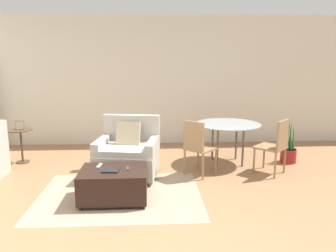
% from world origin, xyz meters
% --- Properties ---
extents(ground_plane, '(20.00, 20.00, 0.00)m').
position_xyz_m(ground_plane, '(0.00, 0.00, 0.00)').
color(ground_plane, '#936B47').
extents(wall_back, '(12.00, 0.06, 2.75)m').
position_xyz_m(wall_back, '(0.00, 3.65, 1.38)').
color(wall_back, beige).
rests_on(wall_back, ground_plane).
extents(area_rug, '(2.21, 1.70, 0.01)m').
position_xyz_m(area_rug, '(-0.13, 0.81, 0.00)').
color(area_rug, gray).
rests_on(area_rug, ground_plane).
extents(armchair, '(1.05, 0.98, 0.93)m').
position_xyz_m(armchair, '(-0.06, 1.59, 0.36)').
color(armchair, '#B2ADA3').
rests_on(armchair, ground_plane).
extents(ottoman, '(0.87, 0.66, 0.42)m').
position_xyz_m(ottoman, '(-0.19, 0.66, 0.23)').
color(ottoman, black).
rests_on(ottoman, ground_plane).
extents(book_stack, '(0.22, 0.17, 0.02)m').
position_xyz_m(book_stack, '(-0.23, 0.60, 0.43)').
color(book_stack, black).
rests_on(book_stack, ottoman).
extents(tv_remote_primary, '(0.06, 0.16, 0.01)m').
position_xyz_m(tv_remote_primary, '(-0.01, 0.71, 0.42)').
color(tv_remote_primary, '#333338').
rests_on(tv_remote_primary, ottoman).
extents(tv_remote_secondary, '(0.07, 0.17, 0.01)m').
position_xyz_m(tv_remote_secondary, '(-0.40, 0.84, 0.42)').
color(tv_remote_secondary, '#B7B7BC').
rests_on(tv_remote_secondary, ottoman).
extents(side_table, '(0.41, 0.41, 0.61)m').
position_xyz_m(side_table, '(-2.01, 2.37, 0.42)').
color(side_table, '#4C3828').
rests_on(side_table, ground_plane).
extents(picture_frame, '(0.16, 0.06, 0.16)m').
position_xyz_m(picture_frame, '(-2.01, 2.37, 0.68)').
color(picture_frame, '#8C6647').
rests_on(picture_frame, side_table).
extents(dining_table, '(1.14, 1.14, 0.72)m').
position_xyz_m(dining_table, '(1.66, 2.14, 0.65)').
color(dining_table, '#99A8AD').
rests_on(dining_table, ground_plane).
extents(dining_chair_near_left, '(0.59, 0.59, 0.90)m').
position_xyz_m(dining_chair_near_left, '(1.03, 1.51, 0.52)').
color(dining_chair_near_left, '#93704C').
rests_on(dining_chair_near_left, ground_plane).
extents(dining_chair_near_right, '(0.59, 0.59, 0.90)m').
position_xyz_m(dining_chair_near_right, '(2.29, 1.51, 0.52)').
color(dining_chair_near_right, '#93704C').
rests_on(dining_chair_near_right, ground_plane).
extents(potted_plant_small, '(0.28, 0.28, 0.79)m').
position_xyz_m(potted_plant_small, '(2.78, 2.12, 0.22)').
color(potted_plant_small, maroon).
rests_on(potted_plant_small, ground_plane).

